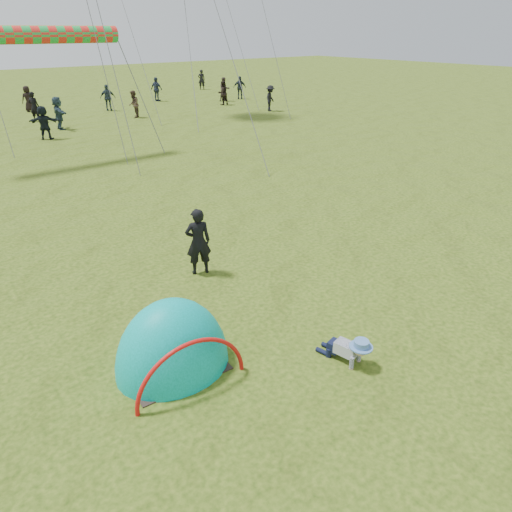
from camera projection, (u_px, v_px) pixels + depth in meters
ground at (324, 346)px, 8.01m from camera, size 140.00×140.00×0.00m
crawling_toddler at (349, 349)px, 7.52m from camera, size 0.62×0.78×0.53m
popup_tent at (174, 366)px, 7.55m from camera, size 2.00×1.69×2.45m
standing_adult at (198, 242)px, 10.10m from camera, size 0.66×0.54×1.55m
crowd_person_1 at (134, 104)px, 28.32m from camera, size 0.94×0.99×1.61m
crowd_person_2 at (240, 88)px, 36.05m from camera, size 1.05×0.90×1.69m
crowd_person_5 at (59, 113)px, 24.96m from camera, size 0.63×1.64×1.74m
crowd_person_6 at (34, 107)px, 27.16m from camera, size 0.72×0.73×1.71m
crowd_person_7 at (223, 93)px, 33.17m from camera, size 0.82×0.65×1.65m
crowd_person_8 at (157, 89)px, 34.84m from camera, size 0.79×1.10×1.74m
crowd_person_11 at (44, 123)px, 22.70m from camera, size 1.55×1.19×1.64m
crowd_person_12 at (201, 80)px, 41.73m from camera, size 0.74×0.64×1.71m
crowd_person_13 at (224, 89)px, 34.87m from camera, size 1.01×0.90×1.73m
crowd_person_14 at (108, 98)px, 30.79m from camera, size 1.06×0.83×1.68m
crowd_person_15 at (270, 98)px, 30.64m from camera, size 1.23×1.09×1.65m
crowd_person_16 at (28, 99)px, 30.46m from camera, size 0.82×0.55×1.64m
rainbow_tube_kite at (30, 35)px, 16.99m from camera, size 6.65×0.64×0.64m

